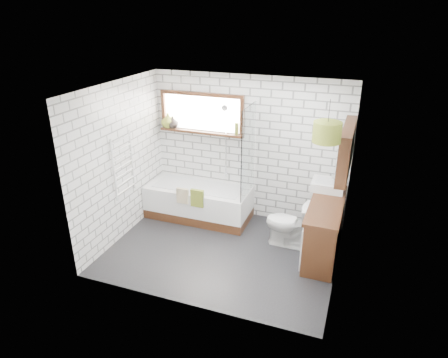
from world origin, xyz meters
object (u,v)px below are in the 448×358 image
(vanity, at_px, (325,228))
(toilet, at_px, (289,224))
(bathtub, at_px, (199,201))
(basin, at_px, (328,185))
(pendant, at_px, (327,132))

(vanity, distance_m, toilet, 0.54)
(bathtub, distance_m, basin, 2.27)
(vanity, distance_m, basin, 0.71)
(bathtub, xyz_separation_m, toilet, (1.70, -0.38, 0.08))
(basin, bearing_deg, vanity, -83.16)
(pendant, bearing_deg, toilet, 125.46)
(bathtub, xyz_separation_m, pendant, (2.18, -1.05, 1.81))
(basin, distance_m, toilet, 0.86)
(bathtub, relative_size, vanity, 1.23)
(vanity, bearing_deg, basin, 96.84)
(pendant, bearing_deg, basin, 90.18)
(vanity, xyz_separation_m, toilet, (-0.54, 0.04, -0.04))
(bathtub, relative_size, pendant, 5.30)
(basin, relative_size, pendant, 1.43)
(bathtub, bearing_deg, basin, 2.26)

